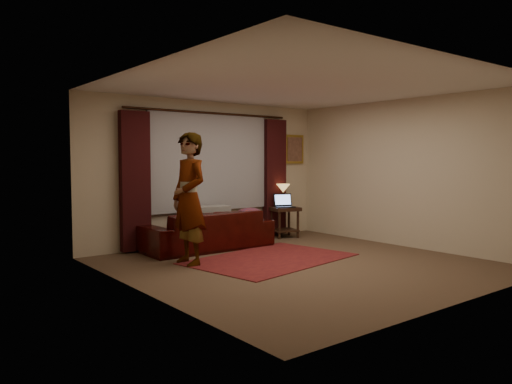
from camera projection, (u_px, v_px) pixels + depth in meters
floor at (301, 265)px, 7.32m from camera, size 5.00×5.00×0.01m
ceiling at (302, 85)px, 7.15m from camera, size 5.00×5.00×0.02m
wall_back at (209, 172)px, 9.20m from camera, size 5.00×0.02×2.60m
wall_front at (463, 182)px, 5.26m from camera, size 5.00×0.02×2.60m
wall_left at (141, 181)px, 5.70m from camera, size 0.02×5.00×2.60m
wall_right at (405, 173)px, 8.76m from camera, size 0.02×5.00×2.60m
sheer_curtain at (210, 162)px, 9.14m from camera, size 2.50×0.05×1.80m
drape_left at (135, 181)px, 8.20m from camera, size 0.50×0.14×2.30m
drape_right at (275, 177)px, 10.04m from camera, size 0.50×0.14×2.30m
curtain_rod at (211, 113)px, 9.04m from camera, size 0.04×0.04×3.40m
picture_frame at (294, 149)px, 10.43m from camera, size 0.50×0.04×0.60m
sofa at (208, 223)px, 8.53m from camera, size 2.26×1.00×0.91m
throw_blanket at (206, 195)px, 8.75m from camera, size 0.86×0.44×0.10m
clothing_pile at (249, 214)px, 8.85m from camera, size 0.56×0.46×0.22m
laptop_sofa at (197, 219)px, 8.15m from camera, size 0.34×0.37×0.24m
area_rug at (271, 259)px, 7.70m from camera, size 2.73×2.06×0.01m
end_table at (284, 222)px, 9.87m from camera, size 0.64×0.64×0.60m
tiffany_lamp at (283, 195)px, 9.97m from camera, size 0.34×0.34×0.45m
laptop_table at (285, 201)px, 9.76m from camera, size 0.49×0.50×0.27m
person at (189, 199)px, 7.26m from camera, size 0.57×0.57×1.93m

